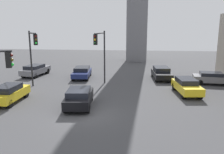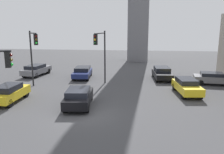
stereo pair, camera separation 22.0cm
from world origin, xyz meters
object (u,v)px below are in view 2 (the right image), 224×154
object	(u,v)px
car_6	(213,78)
traffic_light_1	(33,48)
car_1	(162,73)
car_2	(79,97)
car_0	(36,70)
traffic_light_2	(101,47)
car_7	(82,72)
car_4	(187,86)
car_5	(9,93)

from	to	relation	value
car_6	traffic_light_1	bearing A→B (deg)	-161.42
car_1	car_2	bearing A→B (deg)	-38.36
car_0	car_1	distance (m)	15.80
traffic_light_1	traffic_light_2	distance (m)	6.61
car_0	car_1	bearing A→B (deg)	-84.28
car_0	car_7	distance (m)	6.28
traffic_light_1	traffic_light_2	size ratio (longest dim) A/B	1.00
traffic_light_2	car_4	distance (m)	9.18
car_2	car_5	bearing A→B (deg)	79.95
car_2	car_6	size ratio (longest dim) A/B	1.05
car_0	car_4	distance (m)	18.64
traffic_light_1	car_1	xyz separation A→B (m)	(13.02, 5.95, -3.29)
traffic_light_1	car_2	distance (m)	8.12
traffic_light_1	car_6	bearing A→B (deg)	65.37
car_2	traffic_light_1	bearing A→B (deg)	43.78
car_5	car_1	bearing A→B (deg)	-52.78
car_0	car_5	world-z (taller)	car_5
car_1	car_7	xyz separation A→B (m)	(-9.56, -0.49, -0.04)
traffic_light_2	car_4	size ratio (longest dim) A/B	1.28
car_4	car_5	size ratio (longest dim) A/B	1.10
car_0	traffic_light_1	bearing A→B (deg)	-149.26
car_1	car_7	world-z (taller)	car_1
car_1	car_2	distance (m)	12.95
car_4	car_5	world-z (taller)	car_5
car_4	car_1	bearing A→B (deg)	-171.45
car_4	car_0	bearing A→B (deg)	-116.92
car_1	car_4	size ratio (longest dim) A/B	1.06
traffic_light_1	car_4	distance (m)	15.08
car_4	car_7	bearing A→B (deg)	-123.69
car_2	car_7	world-z (taller)	car_2
car_6	car_7	world-z (taller)	car_7
traffic_light_2	car_4	world-z (taller)	traffic_light_2
car_1	car_2	size ratio (longest dim) A/B	1.07
car_2	car_4	bearing A→B (deg)	-70.08
car_5	car_6	xyz separation A→B (m)	(18.49, 8.26, -0.07)
traffic_light_2	car_5	bearing A→B (deg)	-40.52
car_7	car_2	bearing A→B (deg)	6.99
traffic_light_1	car_5	xyz separation A→B (m)	(-0.24, -4.37, -3.28)
car_1	car_2	world-z (taller)	car_1
car_5	car_7	xyz separation A→B (m)	(3.70, 9.83, -0.05)
car_5	traffic_light_1	bearing A→B (deg)	-3.81
car_1	car_6	xyz separation A→B (m)	(5.23, -2.06, -0.06)
car_4	traffic_light_2	bearing A→B (deg)	-110.12
traffic_light_1	car_6	xyz separation A→B (m)	(18.25, 3.89, -3.35)
traffic_light_1	car_6	size ratio (longest dim) A/B	1.36
traffic_light_2	car_0	world-z (taller)	traffic_light_2
car_7	traffic_light_2	bearing A→B (deg)	32.57
car_5	car_2	bearing A→B (deg)	-94.23
traffic_light_2	car_5	distance (m)	9.58
traffic_light_2	car_1	world-z (taller)	traffic_light_2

